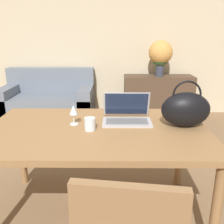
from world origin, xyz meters
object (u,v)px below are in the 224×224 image
(wine_glass, at_px, (74,111))
(flower_vase, at_px, (160,55))
(couch, at_px, (49,103))
(laptop, at_px, (127,113))
(handbag, at_px, (186,109))
(drinking_glass, at_px, (90,124))

(wine_glass, bearing_deg, flower_vase, 66.06)
(couch, xyz_separation_m, wine_glass, (0.78, -2.21, 0.54))
(laptop, bearing_deg, couch, 118.98)
(wine_glass, distance_m, handbag, 0.81)
(drinking_glass, relative_size, flower_vase, 0.16)
(wine_glass, bearing_deg, handbag, -2.33)
(handbag, bearing_deg, wine_glass, 177.67)
(drinking_glass, xyz_separation_m, wine_glass, (-0.13, 0.11, 0.06))
(handbag, bearing_deg, couch, 125.23)
(laptop, height_order, handbag, handbag)
(handbag, bearing_deg, flower_vase, 84.64)
(laptop, relative_size, drinking_glass, 4.12)
(wine_glass, bearing_deg, drinking_glass, -40.95)
(laptop, distance_m, drinking_glass, 0.33)
(couch, bearing_deg, wine_glass, -70.55)
(flower_vase, bearing_deg, wine_glass, -113.94)
(couch, height_order, drinking_glass, couch)
(drinking_glass, bearing_deg, laptop, 37.76)
(couch, relative_size, laptop, 3.99)
(drinking_glass, height_order, flower_vase, flower_vase)
(wine_glass, relative_size, handbag, 0.43)
(laptop, height_order, flower_vase, flower_vase)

